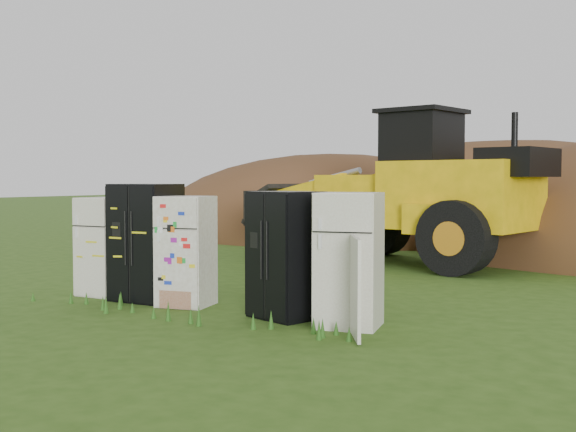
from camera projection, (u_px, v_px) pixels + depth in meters
name	position (u px, v px, depth m)	size (l,w,h in m)	color
ground	(217.00, 309.00, 11.19)	(120.00, 120.00, 0.00)	#2F4F15
fridge_leftmost	(105.00, 246.00, 12.52)	(0.75, 0.72, 1.70)	silver
fridge_black_side	(146.00, 242.00, 11.97)	(1.01, 0.80, 1.94)	black
fridge_sticker	(186.00, 251.00, 11.49)	(0.78, 0.72, 1.75)	white
fridge_black_right	(286.00, 255.00, 10.48)	(0.92, 0.77, 1.84)	black
fridge_open_door	(349.00, 260.00, 9.85)	(0.83, 0.77, 1.84)	silver
wheel_loader	(388.00, 187.00, 17.46)	(7.52, 3.05, 3.64)	yellow
dirt_mound_left	(329.00, 235.00, 26.04)	(14.16, 10.62, 5.83)	#4F3219
dirt_mound_back	(504.00, 232.00, 27.31)	(18.07, 12.04, 6.94)	#4F3219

